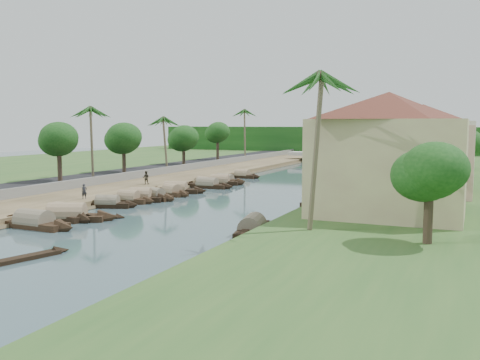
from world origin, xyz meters
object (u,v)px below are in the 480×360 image
at_px(building_near, 387,154).
at_px(sampan_0, 34,223).
at_px(bridge, 350,156).
at_px(person_near, 84,191).
at_px(sampan_1, 65,215).

height_order(building_near, sampan_0, building_near).
bearing_deg(bridge, sampan_0, -95.80).
bearing_deg(building_near, person_near, 179.08).
bearing_deg(sampan_0, bridge, 86.43).
height_order(sampan_0, person_near, person_near).
distance_m(sampan_0, person_near, 12.08).
relative_size(building_near, person_near, 9.27).
xyz_separation_m(building_near, sampan_0, (-27.61, -10.80, -5.97)).
bearing_deg(building_near, sampan_1, -166.64).
height_order(building_near, sampan_1, building_near).
xyz_separation_m(sampan_0, person_near, (-4.09, 11.31, 1.18)).
bearing_deg(person_near, building_near, -53.66).
distance_m(bridge, person_near, 74.58).
distance_m(bridge, sampan_1, 81.15).
bearing_deg(sampan_0, person_near, 112.11).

